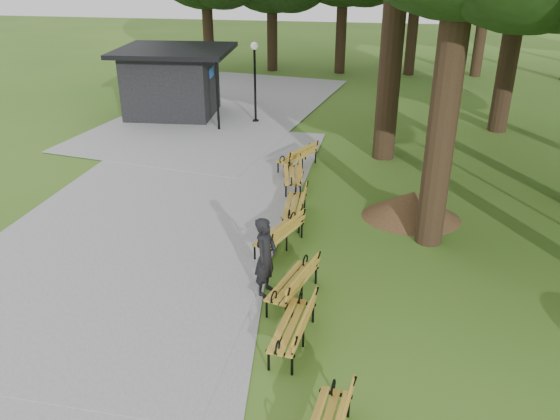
% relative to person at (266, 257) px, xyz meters
% --- Properties ---
extents(ground, '(100.00, 100.00, 0.00)m').
position_rel_person_xyz_m(ground, '(0.00, 1.06, -0.92)').
color(ground, '#38611B').
rests_on(ground, ground).
extents(path, '(12.00, 38.00, 0.06)m').
position_rel_person_xyz_m(path, '(-4.00, 4.06, -0.89)').
color(path, gray).
rests_on(path, ground).
extents(person, '(0.59, 0.76, 1.85)m').
position_rel_person_xyz_m(person, '(0.00, 0.00, 0.00)').
color(person, black).
rests_on(person, ground).
extents(kiosk, '(5.15, 4.55, 3.07)m').
position_rel_person_xyz_m(kiosk, '(-6.95, 13.77, 0.61)').
color(kiosk, black).
rests_on(kiosk, ground).
extents(lamp_post, '(0.32, 0.32, 3.45)m').
position_rel_person_xyz_m(lamp_post, '(-2.99, 13.28, 1.53)').
color(lamp_post, black).
rests_on(lamp_post, ground).
extents(dirt_mound, '(2.35, 2.35, 0.80)m').
position_rel_person_xyz_m(dirt_mound, '(3.38, 4.48, -0.52)').
color(dirt_mound, '#47301C').
rests_on(dirt_mound, ground).
extents(bench_1, '(0.86, 1.96, 0.88)m').
position_rel_person_xyz_m(bench_1, '(0.84, -1.71, -0.48)').
color(bench_1, '#B98B2A').
rests_on(bench_1, ground).
extents(bench_2, '(1.14, 2.00, 0.88)m').
position_rel_person_xyz_m(bench_2, '(0.63, -0.18, -0.48)').
color(bench_2, '#B98B2A').
rests_on(bench_2, ground).
extents(bench_3, '(1.27, 2.00, 0.88)m').
position_rel_person_xyz_m(bench_3, '(-0.04, 2.05, -0.48)').
color(bench_3, '#B98B2A').
rests_on(bench_3, ground).
extents(bench_4, '(0.70, 1.92, 0.88)m').
position_rel_person_xyz_m(bench_4, '(0.09, 3.80, -0.48)').
color(bench_4, '#B98B2A').
rests_on(bench_4, ground).
extents(bench_5, '(0.97, 1.98, 0.88)m').
position_rel_person_xyz_m(bench_5, '(-0.31, 6.11, -0.48)').
color(bench_5, '#B98B2A').
rests_on(bench_5, ground).
extents(bench_6, '(1.45, 1.98, 0.88)m').
position_rel_person_xyz_m(bench_6, '(-0.38, 7.88, -0.48)').
color(bench_6, '#B98B2A').
rests_on(bench_6, ground).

